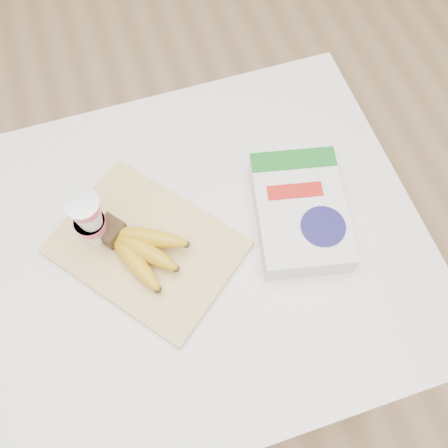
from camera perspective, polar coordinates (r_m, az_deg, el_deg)
name	(u,v)px	position (r m, az deg, el deg)	size (l,w,h in m)	color
room	(45,73)	(0.53, -19.73, 15.93)	(4.00, 4.00, 4.00)	tan
table	(159,321)	(1.35, -7.49, -10.93)	(1.13, 0.75, 0.84)	white
cutting_board	(147,247)	(0.96, -8.80, -2.62)	(0.24, 0.33, 0.02)	#E1C57B
bananas	(139,247)	(0.92, -9.73, -2.66)	(0.17, 0.18, 0.06)	#382816
yogurt_stack	(90,220)	(0.91, -15.12, 0.43)	(0.06, 0.06, 0.14)	white
cereal_box	(300,211)	(0.97, 8.70, 1.48)	(0.21, 0.28, 0.06)	silver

